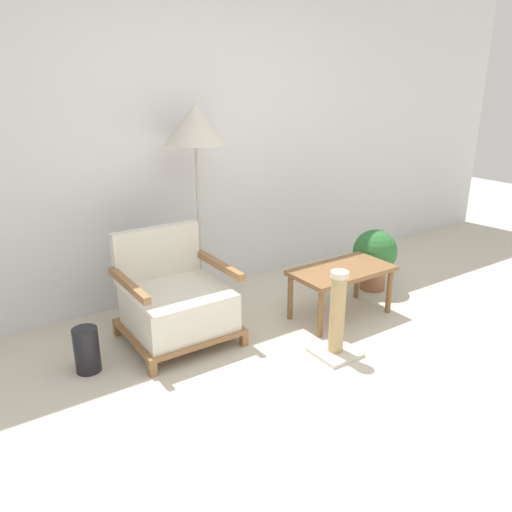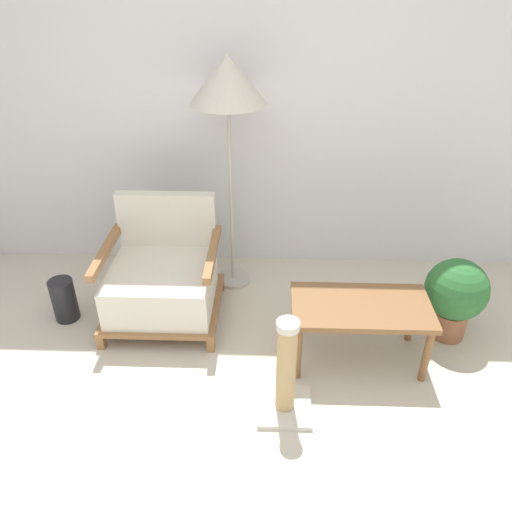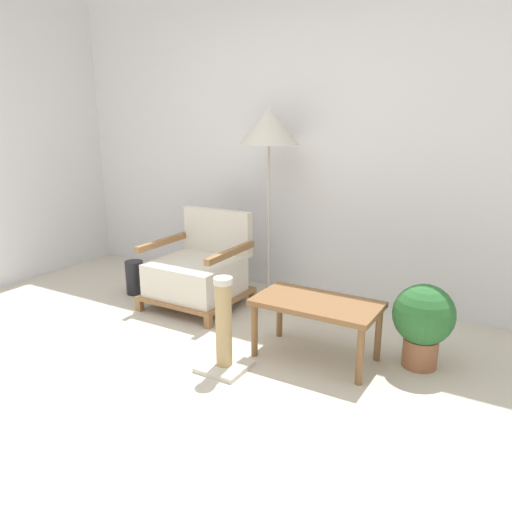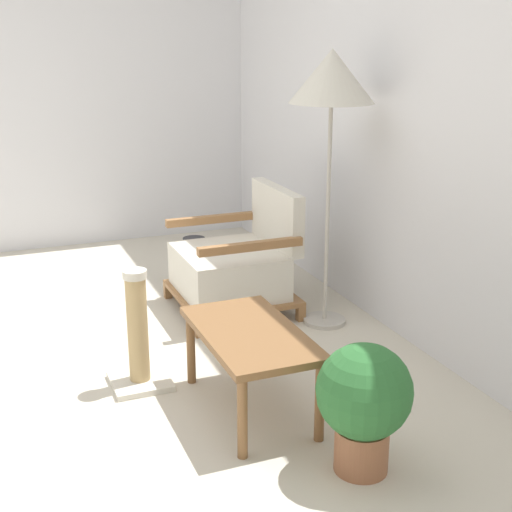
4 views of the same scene
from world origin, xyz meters
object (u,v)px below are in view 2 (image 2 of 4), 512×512
at_px(floor_lamp, 228,86).
at_px(vase, 64,300).
at_px(scratching_post, 286,378).
at_px(coffee_table, 361,312).
at_px(potted_plant, 455,294).
at_px(armchair, 163,279).

relative_size(floor_lamp, vase, 5.39).
height_order(vase, scratching_post, scratching_post).
relative_size(floor_lamp, coffee_table, 2.01).
bearing_deg(coffee_table, floor_lamp, 135.04).
distance_m(vase, potted_plant, 2.55).
bearing_deg(scratching_post, armchair, 134.57).
distance_m(floor_lamp, vase, 1.77).
relative_size(armchair, vase, 2.58).
relative_size(floor_lamp, potted_plant, 2.96).
relative_size(coffee_table, scratching_post, 1.32).
distance_m(armchair, vase, 0.69).
relative_size(floor_lamp, scratching_post, 2.66).
distance_m(floor_lamp, potted_plant, 1.91).
xyz_separation_m(coffee_table, scratching_post, (-0.44, -0.43, -0.11)).
bearing_deg(scratching_post, vase, 153.09).
distance_m(armchair, scratching_post, 1.15).
xyz_separation_m(coffee_table, vase, (-1.92, 0.32, -0.20)).
bearing_deg(potted_plant, coffee_table, -159.10).
bearing_deg(armchair, scratching_post, -45.43).
distance_m(floor_lamp, coffee_table, 1.59).
bearing_deg(floor_lamp, armchair, -135.31).
bearing_deg(potted_plant, scratching_post, -147.94).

